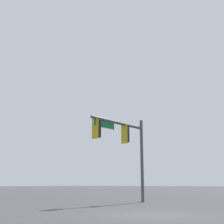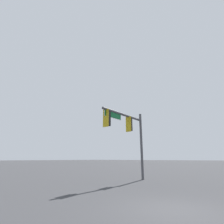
# 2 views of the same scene
# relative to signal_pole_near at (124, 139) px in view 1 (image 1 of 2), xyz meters

# --- Properties ---
(ground_plane) EXTENTS (400.00, 400.00, 0.00)m
(ground_plane) POSITION_rel_signal_pole_near_xyz_m (5.39, 5.58, -4.22)
(ground_plane) COLOR #38383A
(signal_pole_near) EXTENTS (5.47, 0.58, 5.85)m
(signal_pole_near) POSITION_rel_signal_pole_near_xyz_m (0.00, 0.00, 0.00)
(signal_pole_near) COLOR #47474C
(signal_pole_near) RESTS_ON ground_plane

